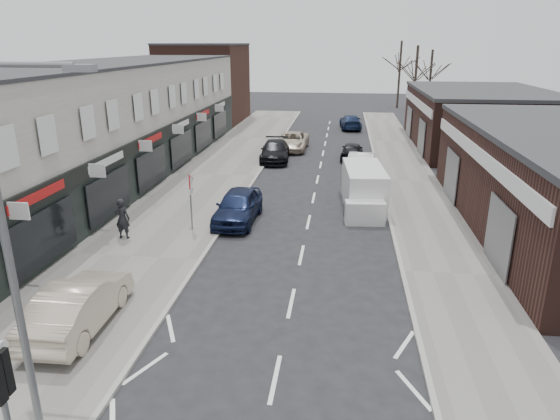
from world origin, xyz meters
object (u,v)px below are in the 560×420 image
(sedan_on_pavement, at_px, (79,305))
(parked_car_right_b, at_px, (352,151))
(parked_car_right_c, at_px, (351,122))
(parked_car_right_a, at_px, (362,163))
(street_lamp, at_px, (15,247))
(warning_sign, at_px, (191,186))
(pedestrian, at_px, (122,219))
(parked_car_left_a, at_px, (238,206))
(traffic_light, at_px, (0,388))
(parked_car_left_c, at_px, (292,141))
(parked_car_left_b, at_px, (275,151))
(white_van, at_px, (364,189))

(sedan_on_pavement, bearing_deg, parked_car_right_b, -110.27)
(parked_car_right_b, xyz_separation_m, parked_car_right_c, (0.00, 13.95, 0.06))
(sedan_on_pavement, distance_m, parked_car_right_a, 21.89)
(street_lamp, xyz_separation_m, warning_sign, (-0.63, 12.80, -2.42))
(pedestrian, bearing_deg, parked_car_left_a, -142.59)
(traffic_light, bearing_deg, parked_car_right_a, 74.33)
(pedestrian, height_order, parked_car_right_c, pedestrian)
(parked_car_left_c, bearing_deg, parked_car_left_a, -91.91)
(parked_car_left_b, bearing_deg, pedestrian, -109.73)
(parked_car_left_b, bearing_deg, parked_car_right_c, 65.30)
(parked_car_right_c, bearing_deg, sedan_on_pavement, 73.43)
(parked_car_left_b, bearing_deg, white_van, -63.84)
(white_van, relative_size, sedan_on_pavement, 1.24)
(warning_sign, bearing_deg, traffic_light, -86.90)
(warning_sign, distance_m, parked_car_right_b, 17.78)
(parked_car_right_b, bearing_deg, street_lamp, 81.36)
(sedan_on_pavement, height_order, parked_car_right_b, sedan_on_pavement)
(sedan_on_pavement, relative_size, parked_car_right_a, 0.98)
(white_van, height_order, parked_car_left_a, white_van)
(parked_car_left_c, relative_size, parked_car_right_c, 1.03)
(traffic_light, bearing_deg, street_lamp, 95.88)
(parked_car_right_a, bearing_deg, traffic_light, 79.63)
(warning_sign, distance_m, parked_car_left_b, 15.08)
(traffic_light, distance_m, parked_car_right_c, 44.60)
(street_lamp, xyz_separation_m, parked_car_left_c, (1.99, 31.80, -3.92))
(warning_sign, bearing_deg, parked_car_right_a, 55.55)
(sedan_on_pavement, xyz_separation_m, parked_car_left_c, (3.57, 27.44, -0.17))
(white_van, xyz_separation_m, parked_car_right_a, (0.10, 6.96, -0.24))
(sedan_on_pavement, bearing_deg, traffic_light, 105.44)
(parked_car_right_c, bearing_deg, warning_sign, 71.84)
(warning_sign, bearing_deg, sedan_on_pavement, -96.40)
(traffic_light, height_order, parked_car_right_b, traffic_light)
(street_lamp, distance_m, sedan_on_pavement, 5.96)
(parked_car_right_c, bearing_deg, parked_car_right_a, 87.39)
(white_van, distance_m, parked_car_left_c, 15.31)
(parked_car_left_a, distance_m, parked_car_right_a, 11.66)
(street_lamp, bearing_deg, parked_car_left_c, 86.41)
(parked_car_left_c, height_order, parked_car_right_c, parked_car_right_c)
(traffic_light, distance_m, sedan_on_pavement, 6.03)
(street_lamp, distance_m, parked_car_right_b, 29.94)
(street_lamp, bearing_deg, parked_car_left_b, 87.67)
(white_van, bearing_deg, parked_car_right_c, 86.35)
(pedestrian, relative_size, parked_car_left_c, 0.36)
(warning_sign, distance_m, parked_car_left_c, 19.24)
(parked_car_right_c, bearing_deg, street_lamp, 76.68)
(parked_car_left_b, bearing_deg, traffic_light, -96.40)
(sedan_on_pavement, height_order, parked_car_left_a, sedan_on_pavement)
(street_lamp, relative_size, parked_car_left_b, 1.60)
(traffic_light, distance_m, parked_car_left_b, 28.98)
(parked_car_left_a, distance_m, parked_car_right_c, 28.93)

